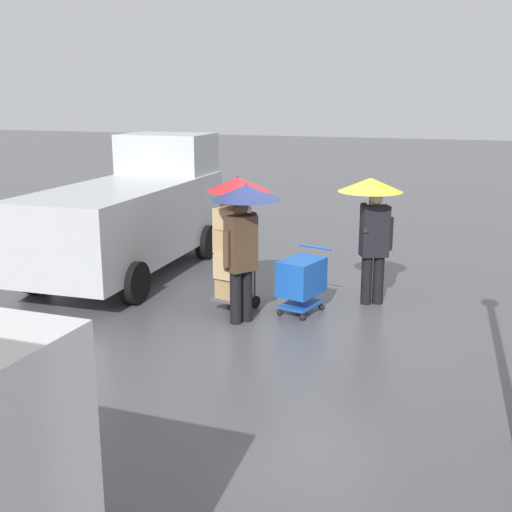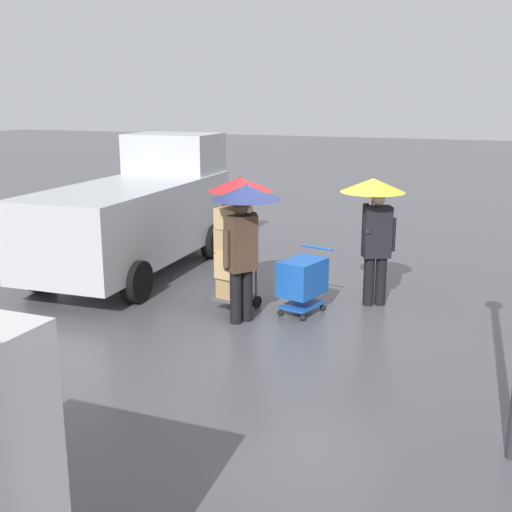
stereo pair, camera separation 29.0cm
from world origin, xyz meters
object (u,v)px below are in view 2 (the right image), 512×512
at_px(cargo_van_parked_right, 139,212).
at_px(hand_dolly_boxes, 234,254).
at_px(shopping_cart_vendor, 302,279).
at_px(pedestrian_pink_side, 244,220).
at_px(pedestrian_black_side, 375,211).
at_px(pedestrian_white_side, 238,210).

bearing_deg(cargo_van_parked_right, hand_dolly_boxes, 150.01).
height_order(shopping_cart_vendor, hand_dolly_boxes, hand_dolly_boxes).
relative_size(cargo_van_parked_right, shopping_cart_vendor, 5.33).
relative_size(cargo_van_parked_right, hand_dolly_boxes, 3.22).
xyz_separation_m(pedestrian_pink_side, pedestrian_black_side, (-1.64, -1.52, 0.00)).
height_order(hand_dolly_boxes, pedestrian_black_side, pedestrian_black_side).
bearing_deg(pedestrian_white_side, hand_dolly_boxes, 104.42).
bearing_deg(hand_dolly_boxes, shopping_cart_vendor, -167.17).
bearing_deg(pedestrian_black_side, pedestrian_white_side, 17.61).
height_order(pedestrian_black_side, pedestrian_white_side, same).
xyz_separation_m(shopping_cart_vendor, pedestrian_white_side, (1.18, -0.17, 1.00)).
relative_size(pedestrian_black_side, pedestrian_white_side, 1.00).
height_order(cargo_van_parked_right, pedestrian_white_side, cargo_van_parked_right).
distance_m(hand_dolly_boxes, pedestrian_black_side, 2.37).
xyz_separation_m(hand_dolly_boxes, pedestrian_black_side, (-2.00, -1.08, 0.65)).
distance_m(shopping_cart_vendor, pedestrian_black_side, 1.61).
height_order(pedestrian_pink_side, pedestrian_white_side, same).
relative_size(shopping_cart_vendor, pedestrian_white_side, 0.47).
relative_size(hand_dolly_boxes, pedestrian_pink_side, 0.78).
xyz_separation_m(shopping_cart_vendor, pedestrian_black_side, (-0.93, -0.84, 1.02)).
relative_size(pedestrian_pink_side, pedestrian_black_side, 1.00).
bearing_deg(pedestrian_pink_side, shopping_cart_vendor, -136.20).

